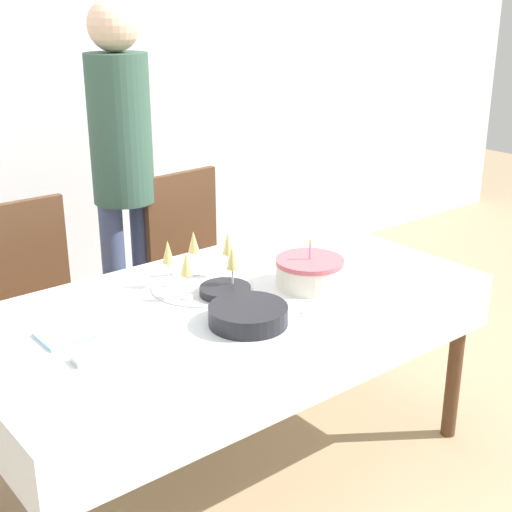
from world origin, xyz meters
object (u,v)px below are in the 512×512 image
object	(u,v)px
plate_stack_main	(248,315)
person_standing	(122,156)
birthday_cake	(309,272)
dining_chair_far_right	(197,264)
champagne_tray	(202,270)
plate_stack_dessert	(225,291)
dining_chair_far_left	(36,307)

from	to	relation	value
plate_stack_main	person_standing	world-z (taller)	person_standing
person_standing	birthday_cake	bearing A→B (deg)	-81.36
dining_chair_far_right	person_standing	size ratio (longest dim) A/B	0.55
champagne_tray	plate_stack_dessert	distance (m)	0.13
dining_chair_far_left	plate_stack_main	xyz separation A→B (m)	(0.33, -1.01, 0.24)
dining_chair_far_left	dining_chair_far_right	bearing A→B (deg)	-0.01
dining_chair_far_right	plate_stack_main	xyz separation A→B (m)	(-0.48, -1.01, 0.24)
birthday_cake	plate_stack_main	xyz separation A→B (m)	(-0.38, -0.11, -0.02)
dining_chair_far_right	plate_stack_dessert	world-z (taller)	dining_chair_far_right
birthday_cake	plate_stack_main	bearing A→B (deg)	-163.27
plate_stack_dessert	dining_chair_far_left	bearing A→B (deg)	117.52
birthday_cake	champagne_tray	size ratio (longest dim) A/B	0.67
plate_stack_dessert	person_standing	distance (m)	1.02
champagne_tray	birthday_cake	bearing A→B (deg)	-37.37
champagne_tray	person_standing	xyz separation A→B (m)	(0.15, 0.84, 0.26)
champagne_tray	plate_stack_main	distance (m)	0.36
dining_chair_far_left	person_standing	distance (m)	0.78
dining_chair_far_right	birthday_cake	world-z (taller)	dining_chair_far_right
birthday_cake	person_standing	distance (m)	1.13
dining_chair_far_right	birthday_cake	size ratio (longest dim) A/B	3.74
dining_chair_far_right	plate_stack_dessert	bearing A→B (deg)	-117.26
dining_chair_far_right	person_standing	world-z (taller)	person_standing
dining_chair_far_left	plate_stack_dessert	bearing A→B (deg)	-62.48
dining_chair_far_right	person_standing	distance (m)	0.62
birthday_cake	person_standing	bearing A→B (deg)	98.64
champagne_tray	plate_stack_dessert	xyz separation A→B (m)	(0.02, -0.12, -0.05)
dining_chair_far_left	dining_chair_far_right	world-z (taller)	same
birthday_cake	champagne_tray	bearing A→B (deg)	142.63
champagne_tray	person_standing	size ratio (longest dim) A/B	0.22
champagne_tray	person_standing	world-z (taller)	person_standing
dining_chair_far_left	dining_chair_far_right	distance (m)	0.81
dining_chair_far_left	birthday_cake	distance (m)	1.17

